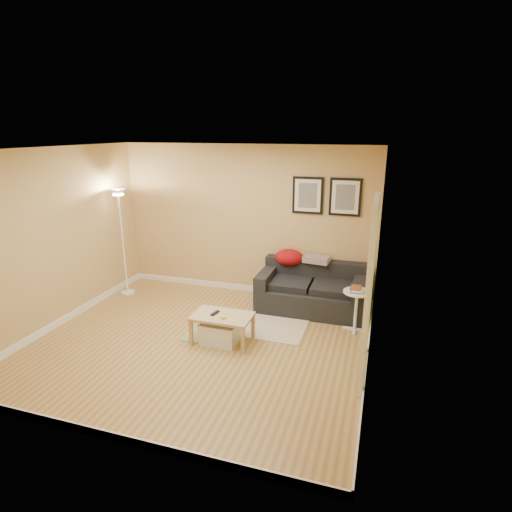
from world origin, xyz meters
The scene contains 25 objects.
floor centered at (0.00, 0.00, 0.00)m, with size 4.50×4.50×0.00m, color #AE8D4A.
ceiling centered at (0.00, 0.00, 2.60)m, with size 4.50×4.50×0.00m, color white.
wall_back centered at (0.00, 2.00, 1.30)m, with size 4.50×4.50×0.00m, color tan.
wall_front centered at (0.00, -2.00, 1.30)m, with size 4.50×4.50×0.00m, color tan.
wall_left centered at (-2.25, 0.00, 1.30)m, with size 4.00×4.00×0.00m, color tan.
wall_right centered at (2.25, 0.00, 1.30)m, with size 4.00×4.00×0.00m, color tan.
baseboard_back centered at (0.00, 1.99, 0.05)m, with size 4.50×0.02×0.10m, color white.
baseboard_front centered at (0.00, -1.99, 0.05)m, with size 4.50×0.02×0.10m, color white.
baseboard_left centered at (-2.24, 0.00, 0.05)m, with size 0.02×4.00×0.10m, color white.
baseboard_right centered at (2.24, 0.00, 0.05)m, with size 0.02×4.00×0.10m, color white.
sofa centered at (1.28, 1.53, 0.38)m, with size 1.70×0.90×0.75m, color black, non-canonical shape.
red_throw centered at (0.83, 1.80, 0.77)m, with size 0.48×0.36×0.28m, color maroon, non-canonical shape.
plaid_throw centered at (1.30, 1.81, 0.78)m, with size 0.42×0.26×0.10m, color tan, non-canonical shape.
framed_print_left centered at (1.08, 1.98, 1.80)m, with size 0.50×0.04×0.60m, color black, non-canonical shape.
framed_print_right centered at (1.68, 1.98, 1.80)m, with size 0.50×0.04×0.60m, color black, non-canonical shape.
area_rug centered at (0.71, 0.71, 0.01)m, with size 1.25×0.85×0.01m, color beige.
green_runner centered at (0.06, 0.19, 0.01)m, with size 0.70×0.50×0.01m, color #668C4C.
coffee_table centered at (0.30, 0.10, 0.20)m, with size 0.81×0.49×0.40m, color tan, non-canonical shape.
remote_control centered at (0.19, 0.11, 0.41)m, with size 0.05×0.16×0.02m, color black.
tape_roll centered at (0.36, 0.00, 0.42)m, with size 0.07×0.07×0.03m, color yellow.
storage_bin centered at (0.28, 0.06, 0.15)m, with size 0.50×0.37×0.31m, color white, non-canonical shape.
side_table centered at (2.02, 1.01, 0.30)m, with size 0.40×0.40×0.61m, color white, non-canonical shape.
book_stack centered at (2.00, 1.00, 0.64)m, with size 0.16×0.22×0.07m, color teal, non-canonical shape.
floor_lamp centered at (-2.00, 1.24, 0.89)m, with size 0.24×0.24×1.88m, color white, non-canonical shape.
doorway centered at (2.20, -0.15, 1.02)m, with size 0.12×1.01×2.13m, color white, non-canonical shape.
Camera 1 is at (2.28, -4.65, 2.83)m, focal length 28.92 mm.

